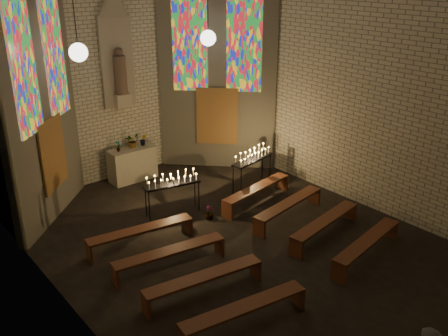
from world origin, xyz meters
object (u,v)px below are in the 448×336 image
(altar, at_px, (132,164))
(votive_stand_right, at_px, (252,157))
(aisle_flower_pot, at_px, (209,213))
(votive_stand_left, at_px, (172,181))

(altar, relative_size, votive_stand_right, 0.90)
(aisle_flower_pot, bearing_deg, votive_stand_right, 19.79)
(votive_stand_right, bearing_deg, altar, 120.36)
(altar, relative_size, aisle_flower_pot, 3.73)
(altar, bearing_deg, aisle_flower_pot, -86.34)
(votive_stand_left, bearing_deg, votive_stand_right, 11.29)
(aisle_flower_pot, relative_size, votive_stand_left, 0.25)
(aisle_flower_pot, height_order, votive_stand_left, votive_stand_left)
(altar, height_order, votive_stand_right, votive_stand_right)
(aisle_flower_pot, xyz_separation_m, votive_stand_right, (2.19, 0.79, 0.77))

